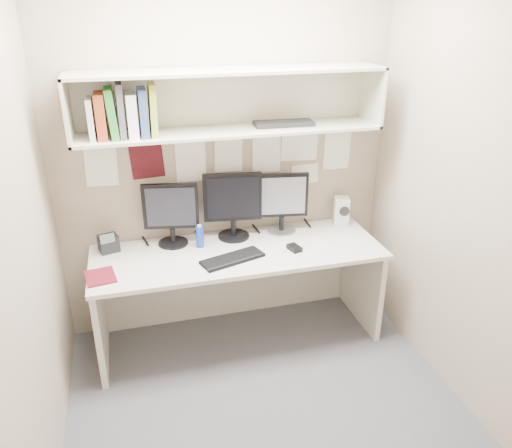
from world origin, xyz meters
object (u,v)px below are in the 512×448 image
object	(u,v)px
speaker	(341,211)
maroon_notebook	(100,277)
monitor_right	(282,200)
keyboard	(233,259)
desk	(239,295)
monitor_center	(233,203)
monitor_left	(171,212)
desk_phone	(108,243)

from	to	relation	value
speaker	maroon_notebook	bearing A→B (deg)	-152.89
monitor_right	maroon_notebook	bearing A→B (deg)	-155.32
monitor_right	speaker	bearing A→B (deg)	9.15
monitor_right	keyboard	xyz separation A→B (m)	(-0.45, -0.36, -0.24)
desk	monitor_center	xyz separation A→B (m)	(0.02, 0.22, 0.63)
monitor_right	keyboard	world-z (taller)	monitor_right
maroon_notebook	keyboard	bearing A→B (deg)	-8.37
monitor_left	keyboard	xyz separation A→B (m)	(0.35, -0.36, -0.23)
monitor_right	desk_phone	size ratio (longest dim) A/B	2.95
monitor_left	keyboard	world-z (taller)	monitor_left
monitor_right	speaker	xyz separation A→B (m)	(0.48, 0.00, -0.14)
monitor_center	speaker	bearing A→B (deg)	7.60
monitor_center	monitor_right	world-z (taller)	monitor_center
monitor_left	monitor_center	distance (m)	0.44
monitor_left	maroon_notebook	size ratio (longest dim) A/B	2.08
desk	speaker	world-z (taller)	speaker
maroon_notebook	desk_phone	distance (m)	0.37
speaker	maroon_notebook	distance (m)	1.82
monitor_center	keyboard	distance (m)	0.45
monitor_right	keyboard	bearing A→B (deg)	-132.76
monitor_left	desk_phone	world-z (taller)	monitor_left
desk	monitor_left	size ratio (longest dim) A/B	4.48
monitor_center	monitor_right	size ratio (longest dim) A/B	1.08
monitor_center	maroon_notebook	distance (m)	1.03
speaker	maroon_notebook	size ratio (longest dim) A/B	1.02
desk_phone	desk	bearing A→B (deg)	-30.85
keyboard	speaker	size ratio (longest dim) A/B	1.96
keyboard	desk_phone	world-z (taller)	desk_phone
monitor_center	keyboard	size ratio (longest dim) A/B	1.13
desk	keyboard	xyz separation A→B (m)	(-0.07, -0.14, 0.37)
monitor_center	speaker	xyz separation A→B (m)	(0.85, 0.00, -0.15)
desk	monitor_left	world-z (taller)	monitor_left
maroon_notebook	desk_phone	world-z (taller)	desk_phone
monitor_center	maroon_notebook	bearing A→B (deg)	-151.09
monitor_right	desk_phone	world-z (taller)	monitor_right
monitor_left	monitor_center	world-z (taller)	monitor_center
monitor_right	desk_phone	distance (m)	1.26
monitor_center	monitor_right	xyz separation A→B (m)	(0.37, 0.00, -0.02)
desk	maroon_notebook	bearing A→B (deg)	-170.87
monitor_left	desk	bearing A→B (deg)	-16.69
maroon_notebook	monitor_left	bearing A→B (deg)	27.53
desk_phone	keyboard	bearing A→B (deg)	-40.81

